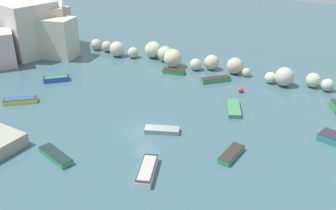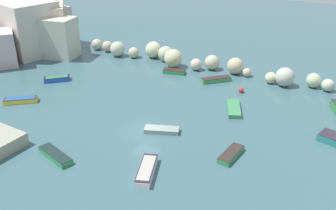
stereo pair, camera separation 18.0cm
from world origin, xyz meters
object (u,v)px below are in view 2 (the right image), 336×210
(moored_boat_9, at_px, (216,79))
(channel_buoy, at_px, (241,90))
(moored_boat_6, at_px, (55,155))
(moored_boat_3, at_px, (231,154))
(moored_boat_1, at_px, (21,100))
(moored_boat_11, at_px, (174,71))
(moored_boat_4, at_px, (234,109))
(moored_boat_7, at_px, (147,170))
(moored_boat_10, at_px, (162,130))
(moored_boat_5, at_px, (57,79))

(moored_boat_9, bearing_deg, channel_buoy, -69.15)
(moored_boat_6, xyz_separation_m, moored_boat_9, (6.35, 24.56, 0.04))
(moored_boat_3, bearing_deg, moored_boat_1, -82.44)
(channel_buoy, relative_size, moored_boat_6, 0.15)
(channel_buoy, xyz_separation_m, moored_boat_11, (-10.75, 1.94, -0.04))
(moored_boat_3, height_order, moored_boat_4, moored_boat_3)
(moored_boat_6, height_order, moored_boat_7, moored_boat_7)
(channel_buoy, height_order, moored_boat_11, channel_buoy)
(moored_boat_3, relative_size, moored_boat_9, 0.98)
(moored_boat_6, height_order, moored_boat_10, moored_boat_6)
(moored_boat_1, xyz_separation_m, moored_boat_6, (12.19, -7.08, -0.06))
(moored_boat_7, bearing_deg, moored_boat_1, 56.11)
(moored_boat_7, distance_m, moored_boat_9, 22.83)
(moored_boat_4, bearing_deg, moored_boat_6, 123.54)
(moored_boat_1, xyz_separation_m, moored_boat_4, (23.69, 10.21, -0.08))
(channel_buoy, xyz_separation_m, moored_boat_10, (-4.12, -13.72, -0.09))
(moored_boat_3, relative_size, moored_boat_10, 0.96)
(moored_boat_4, bearing_deg, moored_boat_5, 73.78)
(moored_boat_11, bearing_deg, moored_boat_10, 101.23)
(channel_buoy, xyz_separation_m, moored_boat_5, (-23.75, -8.21, 0.00))
(moored_boat_7, height_order, moored_boat_9, moored_boat_7)
(moored_boat_4, bearing_deg, moored_boat_10, 126.35)
(moored_boat_5, distance_m, moored_boat_11, 16.50)
(moored_boat_6, distance_m, moored_boat_7, 9.08)
(channel_buoy, relative_size, moored_boat_4, 0.15)
(channel_buoy, bearing_deg, moored_boat_11, 169.77)
(channel_buoy, distance_m, moored_boat_3, 15.20)
(moored_boat_1, bearing_deg, channel_buoy, 175.22)
(moored_boat_9, bearing_deg, moored_boat_5, 162.46)
(moored_boat_9, relative_size, moored_boat_10, 0.98)
(moored_boat_9, xyz_separation_m, moored_boat_10, (0.16, -15.64, -0.06))
(moored_boat_6, relative_size, moored_boat_7, 0.97)
(moored_boat_3, distance_m, moored_boat_6, 16.55)
(moored_boat_4, bearing_deg, moored_boat_7, 147.51)
(moored_boat_5, distance_m, moored_boat_10, 20.40)
(moored_boat_9, bearing_deg, moored_boat_10, -134.42)
(moored_boat_3, xyz_separation_m, moored_boat_10, (-8.00, 0.97, -0.02))
(moored_boat_3, xyz_separation_m, moored_boat_9, (-8.16, 16.61, 0.04))
(moored_boat_7, relative_size, moored_boat_10, 1.20)
(moored_boat_6, height_order, moored_boat_11, moored_boat_11)
(moored_boat_5, bearing_deg, moored_boat_1, -126.32)
(moored_boat_5, xyz_separation_m, moored_boat_7, (22.01, -12.55, 0.02))
(moored_boat_10, height_order, moored_boat_11, moored_boat_11)
(moored_boat_1, relative_size, moored_boat_7, 0.83)
(moored_boat_3, height_order, moored_boat_11, moored_boat_11)
(moored_boat_6, bearing_deg, moored_boat_3, 45.83)
(moored_boat_1, bearing_deg, moored_boat_11, -163.67)
(moored_boat_1, distance_m, moored_boat_10, 18.79)
(moored_boat_10, bearing_deg, moored_boat_4, 37.95)
(channel_buoy, height_order, moored_boat_7, moored_boat_7)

